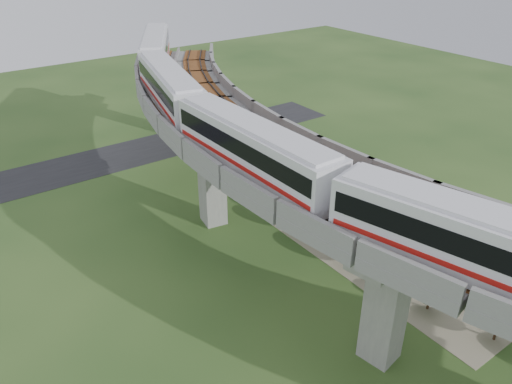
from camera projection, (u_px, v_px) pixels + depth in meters
The scene contains 17 objects.
ground at pixel (272, 280), 40.10m from camera, with size 160.00×160.00×0.00m, color #29481D.
dirt_lot at pixel (406, 235), 45.86m from camera, with size 18.00×26.00×0.04m, color gray.
asphalt_road at pixel (124, 155), 61.48m from camera, with size 60.00×8.00×0.03m, color #232326.
viaduct at pixel (314, 166), 37.76m from camera, with size 19.58×73.98×11.40m.
metro_train at pixel (233, 111), 38.97m from camera, with size 13.59×60.99×3.64m.
fence at pixel (358, 233), 44.76m from camera, with size 3.87×38.73×1.50m.
tree_0 at pixel (233, 147), 60.05m from camera, with size 1.90×1.90×2.29m.
tree_1 at pixel (242, 162), 55.72m from camera, with size 2.09×2.09×2.64m.
tree_2 at pixel (257, 171), 53.72m from camera, with size 2.46×2.46×2.75m.
tree_3 at pixel (287, 197), 48.27m from camera, with size 2.27×2.27×2.83m.
tree_4 at pixel (311, 210), 45.09m from camera, with size 2.71×2.71×3.53m.
tree_5 at pixel (360, 243), 41.02m from camera, with size 3.05×3.05×3.36m.
tree_6 at pixel (431, 293), 36.34m from camera, with size 2.08×2.08×2.44m.
tree_7 at pixel (499, 322), 33.58m from camera, with size 1.81×1.81×2.42m.
car_white at pixel (444, 252), 42.49m from camera, with size 1.29×3.19×1.09m, color silver.
car_red at pixel (431, 250), 42.62m from camera, with size 1.29×3.70×1.22m, color #B61019.
car_dark at pixel (367, 228), 45.76m from camera, with size 1.58×3.89×1.13m, color black.
Camera 1 is at (-19.67, -25.09, 25.36)m, focal length 35.00 mm.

